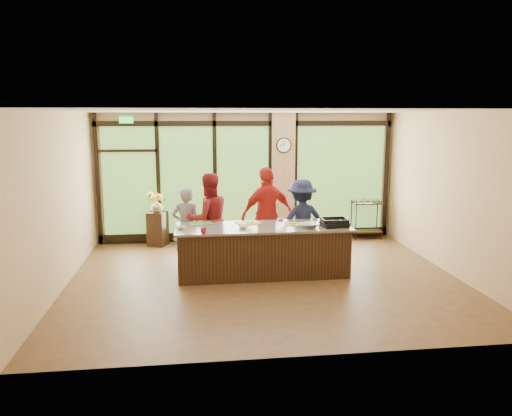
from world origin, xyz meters
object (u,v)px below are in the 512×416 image
object	(u,v)px
cook_left	(186,226)
flower_stand	(158,229)
roasting_pan	(334,224)
bar_cart	(367,214)
cook_right	(302,221)
island_base	(263,251)

from	to	relation	value
cook_left	flower_stand	size ratio (longest dim) A/B	1.99
flower_stand	roasting_pan	bearing A→B (deg)	-17.18
cook_left	bar_cart	distance (m)	4.58
cook_right	flower_stand	distance (m)	3.43
bar_cart	cook_right	bearing A→B (deg)	-137.83
cook_left	roasting_pan	size ratio (longest dim) A/B	3.36
cook_right	roasting_pan	xyz separation A→B (m)	(0.39, -0.98, 0.13)
cook_right	bar_cart	xyz separation A→B (m)	(1.97, 1.67, -0.25)
island_base	cook_left	xyz separation A→B (m)	(-1.41, 0.85, 0.33)
cook_right	bar_cart	size ratio (longest dim) A/B	1.71
roasting_pan	cook_right	bearing A→B (deg)	101.87
flower_stand	cook_left	bearing A→B (deg)	-46.13
bar_cart	flower_stand	bearing A→B (deg)	-177.49
flower_stand	bar_cart	bearing A→B (deg)	20.97
roasting_pan	cook_left	bearing A→B (deg)	148.87
island_base	cook_left	size ratio (longest dim) A/B	2.00
roasting_pan	flower_stand	world-z (taller)	roasting_pan
cook_left	bar_cart	xyz separation A→B (m)	(4.29, 1.60, -0.19)
cook_right	roasting_pan	bearing A→B (deg)	103.29
island_base	flower_stand	bearing A→B (deg)	131.03
island_base	bar_cart	size ratio (longest dim) A/B	3.16
cook_left	cook_right	world-z (taller)	cook_right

